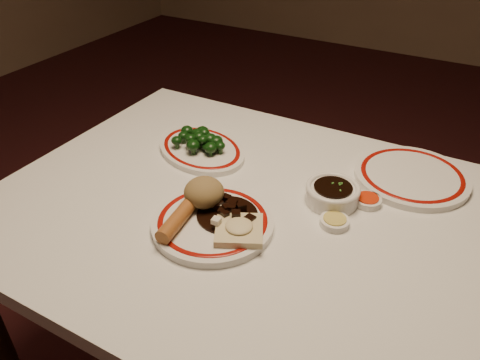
% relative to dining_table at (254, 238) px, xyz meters
% --- Properties ---
extents(dining_table, '(1.20, 0.90, 0.75)m').
position_rel_dining_table_xyz_m(dining_table, '(0.00, 0.00, 0.00)').
color(dining_table, white).
rests_on(dining_table, ground).
extents(main_plate, '(0.35, 0.35, 0.02)m').
position_rel_dining_table_xyz_m(main_plate, '(-0.05, -0.10, 0.10)').
color(main_plate, white).
rests_on(main_plate, dining_table).
extents(rice_mound, '(0.09, 0.09, 0.06)m').
position_rel_dining_table_xyz_m(rice_mound, '(-0.09, -0.06, 0.14)').
color(rice_mound, olive).
rests_on(rice_mound, main_plate).
extents(spring_roll, '(0.05, 0.12, 0.03)m').
position_rel_dining_table_xyz_m(spring_roll, '(-0.10, -0.16, 0.13)').
color(spring_roll, '#A25D27').
rests_on(spring_roll, main_plate).
extents(fried_wonton, '(0.13, 0.13, 0.03)m').
position_rel_dining_table_xyz_m(fried_wonton, '(0.02, -0.11, 0.12)').
color(fried_wonton, beige).
rests_on(fried_wonton, main_plate).
extents(stirfry_heap, '(0.14, 0.13, 0.03)m').
position_rel_dining_table_xyz_m(stirfry_heap, '(-0.03, -0.07, 0.12)').
color(stirfry_heap, black).
rests_on(stirfry_heap, main_plate).
extents(broccoli_plate, '(0.33, 0.31, 0.02)m').
position_rel_dining_table_xyz_m(broccoli_plate, '(-0.24, 0.15, 0.10)').
color(broccoli_plate, white).
rests_on(broccoli_plate, dining_table).
extents(broccoli_pile, '(0.15, 0.10, 0.05)m').
position_rel_dining_table_xyz_m(broccoli_pile, '(-0.24, 0.15, 0.13)').
color(broccoli_pile, '#23471C').
rests_on(broccoli_pile, broccoli_plate).
extents(soy_bowl, '(0.12, 0.12, 0.04)m').
position_rel_dining_table_xyz_m(soy_bowl, '(0.14, 0.11, 0.11)').
color(soy_bowl, white).
rests_on(soy_bowl, dining_table).
extents(sweet_sour_dish, '(0.06, 0.06, 0.02)m').
position_rel_dining_table_xyz_m(sweet_sour_dish, '(0.22, 0.14, 0.10)').
color(sweet_sour_dish, white).
rests_on(sweet_sour_dish, dining_table).
extents(mustard_dish, '(0.06, 0.06, 0.02)m').
position_rel_dining_table_xyz_m(mustard_dish, '(0.18, 0.03, 0.10)').
color(mustard_dish, white).
rests_on(mustard_dish, dining_table).
extents(far_plate, '(0.31, 0.31, 0.02)m').
position_rel_dining_table_xyz_m(far_plate, '(0.28, 0.29, 0.10)').
color(far_plate, white).
rests_on(far_plate, dining_table).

